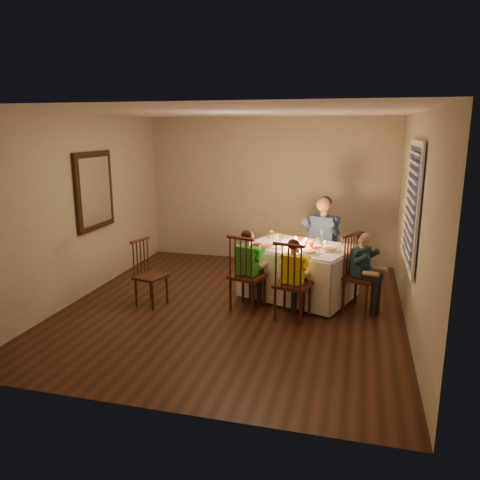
% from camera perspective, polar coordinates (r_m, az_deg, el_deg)
% --- Properties ---
extents(ground, '(5.00, 5.00, 0.00)m').
position_cam_1_polar(ground, '(6.51, -0.76, -8.20)').
color(ground, black).
rests_on(ground, ground).
extents(wall_left, '(0.02, 5.00, 2.60)m').
position_cam_1_polar(wall_left, '(7.07, -18.71, 3.78)').
color(wall_left, '#BBB3A0').
rests_on(wall_left, ground).
extents(wall_right, '(0.02, 5.00, 2.60)m').
position_cam_1_polar(wall_right, '(5.98, 20.51, 1.96)').
color(wall_right, '#BBB3A0').
rests_on(wall_right, ground).
extents(wall_back, '(4.50, 0.02, 2.60)m').
position_cam_1_polar(wall_back, '(8.56, 3.62, 6.05)').
color(wall_back, '#BBB3A0').
rests_on(wall_back, ground).
extents(ceiling, '(5.00, 5.00, 0.00)m').
position_cam_1_polar(ceiling, '(6.05, -0.84, 15.33)').
color(ceiling, white).
rests_on(ceiling, wall_back).
extents(dining_table, '(1.75, 1.50, 0.74)m').
position_cam_1_polar(dining_table, '(6.78, 7.13, -2.51)').
color(dining_table, white).
rests_on(dining_table, ground).
extents(chair_adult, '(0.54, 0.53, 1.05)m').
position_cam_1_polar(chair_adult, '(7.66, 9.76, -5.02)').
color(chair_adult, '#38180F').
rests_on(chair_adult, ground).
extents(chair_near_left, '(0.53, 0.52, 1.05)m').
position_cam_1_polar(chair_near_left, '(6.48, 0.93, -8.32)').
color(chair_near_left, '#38180F').
rests_on(chair_near_left, ground).
extents(chair_near_right, '(0.51, 0.50, 1.05)m').
position_cam_1_polar(chair_near_right, '(6.19, 6.36, -9.49)').
color(chair_near_right, '#38180F').
rests_on(chair_near_right, ground).
extents(chair_end, '(0.56, 0.57, 1.05)m').
position_cam_1_polar(chair_end, '(6.60, 14.39, -8.33)').
color(chair_end, '#38180F').
rests_on(chair_end, ground).
extents(chair_extra, '(0.45, 0.46, 0.93)m').
position_cam_1_polar(chair_extra, '(6.72, -10.66, -7.74)').
color(chair_extra, '#38180F').
rests_on(chair_extra, ground).
extents(adult, '(0.66, 0.64, 1.38)m').
position_cam_1_polar(adult, '(7.66, 9.76, -5.02)').
color(adult, navy).
rests_on(adult, ground).
extents(child_green, '(0.45, 0.43, 1.10)m').
position_cam_1_polar(child_green, '(6.48, 0.93, -8.32)').
color(child_green, green).
rests_on(child_green, ground).
extents(child_yellow, '(0.41, 0.39, 1.07)m').
position_cam_1_polar(child_yellow, '(6.19, 6.36, -9.49)').
color(child_yellow, yellow).
rests_on(child_yellow, ground).
extents(child_teal, '(0.46, 0.48, 1.09)m').
position_cam_1_polar(child_teal, '(6.60, 14.39, -8.33)').
color(child_teal, '#19323F').
rests_on(child_teal, ground).
extents(setting_adult, '(0.33, 0.33, 0.02)m').
position_cam_1_polar(setting_adult, '(6.96, 8.46, -0.16)').
color(setting_adult, silver).
rests_on(setting_adult, dining_table).
extents(setting_green, '(0.33, 0.33, 0.02)m').
position_cam_1_polar(setting_green, '(6.59, 3.43, -0.82)').
color(setting_green, silver).
rests_on(setting_green, dining_table).
extents(setting_yellow, '(0.33, 0.33, 0.02)m').
position_cam_1_polar(setting_yellow, '(6.36, 8.37, -1.48)').
color(setting_yellow, silver).
rests_on(setting_yellow, dining_table).
extents(setting_teal, '(0.33, 0.33, 0.02)m').
position_cam_1_polar(setting_teal, '(6.51, 10.79, -1.22)').
color(setting_teal, silver).
rests_on(setting_teal, dining_table).
extents(candle_left, '(0.06, 0.06, 0.10)m').
position_cam_1_polar(candle_left, '(6.74, 6.79, -0.23)').
color(candle_left, white).
rests_on(candle_left, dining_table).
extents(candle_right, '(0.06, 0.06, 0.10)m').
position_cam_1_polar(candle_right, '(6.67, 8.00, -0.41)').
color(candle_right, white).
rests_on(candle_right, dining_table).
extents(squash, '(0.09, 0.09, 0.09)m').
position_cam_1_polar(squash, '(7.27, 3.83, 0.82)').
color(squash, '#F8F541').
rests_on(squash, dining_table).
extents(orange_fruit, '(0.08, 0.08, 0.08)m').
position_cam_1_polar(orange_fruit, '(6.69, 8.69, -0.47)').
color(orange_fruit, orange).
rests_on(orange_fruit, dining_table).
extents(serving_bowl, '(0.26, 0.26, 0.05)m').
position_cam_1_polar(serving_bowl, '(7.19, 4.13, 0.51)').
color(serving_bowl, silver).
rests_on(serving_bowl, dining_table).
extents(wall_mirror, '(0.06, 0.95, 1.15)m').
position_cam_1_polar(wall_mirror, '(7.28, -17.33, 5.74)').
color(wall_mirror, black).
rests_on(wall_mirror, wall_left).
extents(window_blinds, '(0.07, 1.34, 1.54)m').
position_cam_1_polar(window_blinds, '(6.04, 20.16, 4.03)').
color(window_blinds, black).
rests_on(window_blinds, wall_right).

